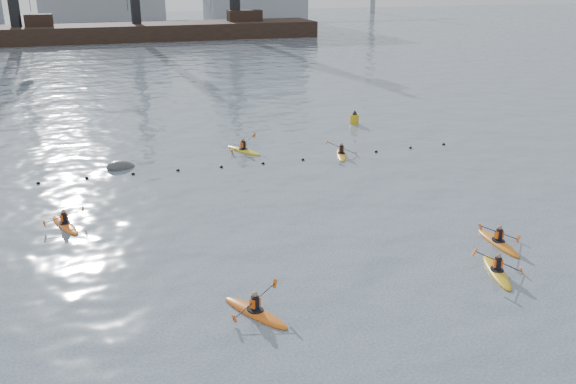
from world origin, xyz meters
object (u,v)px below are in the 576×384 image
Objects in this scene: kayaker_5 at (243,150)px; kayaker_3 at (341,154)px; kayaker_1 at (497,271)px; nav_buoy at (354,119)px; kayaker_2 at (65,224)px; mooring_buoy at (121,168)px; kayaker_0 at (255,311)px; kayaker_4 at (498,242)px.

kayaker_3 is at bearing -54.87° from kayaker_5.
nav_buoy is at bearing 97.41° from kayaker_1.
kayaker_3 is at bearing -119.37° from nav_buoy.
kayaker_3 is 7.46m from kayaker_5.
kayaker_3 reaches higher than kayaker_2.
mooring_buoy is (-15.23, 21.53, -0.11)m from kayaker_1.
kayaker_3 is 1.66× the size of mooring_buoy.
kayaker_5 is 12.92m from nav_buoy.
mooring_buoy is (3.56, 9.63, -0.10)m from kayaker_2.
nav_buoy is at bearing 30.25° from kayaker_0.
kayaker_4 is 21.83m from kayaker_5.
kayaker_0 reaches higher than kayaker_2.
nav_buoy reaches higher than kayaker_4.
kayaker_3 reaches higher than mooring_buoy.
kayaker_0 is at bearing -101.76° from kayaker_3.
nav_buoy reaches higher than kayaker_3.
kayaker_4 reaches higher than kayaker_5.
mooring_buoy is (-15.80, 1.95, -0.11)m from kayaker_3.
nav_buoy is (5.57, 28.48, 0.33)m from kayaker_1.
kayaker_4 reaches higher than kayaker_0.
kayaker_1 is 29.02m from nav_buoy.
kayaker_2 is at bearing -138.70° from kayaker_3.
kayaker_5 is 2.50× the size of nav_buoy.
kayaker_5 is 1.69× the size of mooring_buoy.
nav_buoy is at bearing -94.69° from kayaker_4.
kayaker_3 is at bearing -81.92° from kayaker_4.
kayaker_5 is (-6.66, 3.36, 0.01)m from kayaker_3.
kayaker_0 is at bearing -131.07° from kayaker_5.
nav_buoy is (3.55, 25.80, 0.32)m from kayaker_4.
kayaker_1 is at bearing -101.07° from nav_buoy.
mooring_buoy is at bearing 71.23° from kayaker_0.
kayaker_0 is 0.96× the size of kayaker_4.
kayaker_5 is at bearing -154.62° from nav_buoy.
nav_buoy reaches higher than kayaker_1.
nav_buoy is at bearing -2.71° from kayaker_5.
kayaker_0 is at bearing -161.73° from kayaker_1.
kayaker_4 is at bearing -44.78° from kayaker_2.
mooring_buoy is at bearing -167.37° from kayaker_3.
nav_buoy reaches higher than mooring_buoy.
kayaker_0 is 1.64× the size of mooring_buoy.
kayaker_1 is at bearing 56.08° from kayaker_4.
kayaker_2 is 20.83m from kayaker_3.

